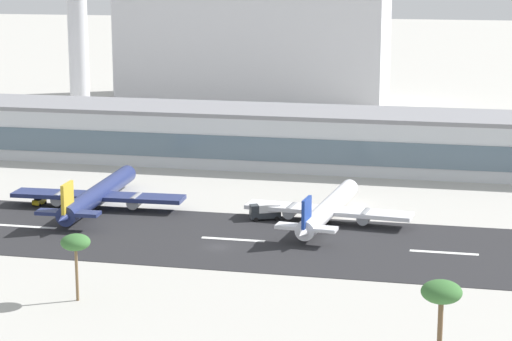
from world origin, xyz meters
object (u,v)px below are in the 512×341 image
at_px(distant_hotel_block, 255,45).
at_px(palm_tree_0, 76,243).
at_px(service_box_truck_0, 265,211).
at_px(palm_tree_1, 441,296).
at_px(airliner_gold_tail_gate_0, 97,196).
at_px(airliner_navy_tail_gate_1, 327,210).
at_px(service_baggage_tug_1, 39,200).
at_px(terminal_building, 267,136).
at_px(control_tower, 78,26).

distance_m(distant_hotel_block, palm_tree_0, 219.48).
bearing_deg(service_box_truck_0, palm_tree_1, 92.01).
bearing_deg(distant_hotel_block, airliner_gold_tail_gate_0, -88.79).
distance_m(distant_hotel_block, airliner_navy_tail_gate_1, 174.61).
bearing_deg(palm_tree_0, service_baggage_tug_1, 119.99).
bearing_deg(airliner_navy_tail_gate_1, palm_tree_0, 155.46).
height_order(airliner_gold_tail_gate_0, palm_tree_0, palm_tree_0).
distance_m(distant_hotel_block, service_box_truck_0, 171.31).
distance_m(airliner_gold_tail_gate_0, palm_tree_1, 103.96).
bearing_deg(service_baggage_tug_1, terminal_building, -28.76).
bearing_deg(airliner_gold_tail_gate_0, control_tower, 21.73).
bearing_deg(palm_tree_1, terminal_building, 110.60).
xyz_separation_m(terminal_building, airliner_navy_tail_gate_1, (23.63, -54.58, -4.22)).
distance_m(control_tower, palm_tree_1, 209.47).
bearing_deg(distant_hotel_block, service_baggage_tug_1, -93.38).
xyz_separation_m(control_tower, airliner_navy_tail_gate_1, (92.48, -99.69, -27.94)).
xyz_separation_m(service_baggage_tug_1, palm_tree_0, (31.04, -53.78, 7.98)).
bearing_deg(terminal_building, airliner_gold_tail_gate_0, -114.51).
bearing_deg(control_tower, terminal_building, -33.23).
xyz_separation_m(service_box_truck_0, palm_tree_1, (36.81, -73.29, 10.35)).
bearing_deg(service_baggage_tug_1, control_tower, 24.25).
relative_size(airliner_gold_tail_gate_0, service_baggage_tug_1, 13.22).
relative_size(service_box_truck_0, palm_tree_0, 0.62).
distance_m(palm_tree_0, palm_tree_1, 58.67).
relative_size(terminal_building, airliner_navy_tail_gate_1, 4.79).
xyz_separation_m(distant_hotel_block, palm_tree_0, (21.32, -218.16, -11.04)).
height_order(airliner_gold_tail_gate_0, palm_tree_1, palm_tree_1).
bearing_deg(airliner_gold_tail_gate_0, distant_hotel_block, -1.17).
height_order(service_box_truck_0, service_baggage_tug_1, service_box_truck_0).
relative_size(terminal_building, service_box_truck_0, 30.85).
bearing_deg(service_box_truck_0, airliner_navy_tail_gate_1, 154.66).
distance_m(airliner_gold_tail_gate_0, service_box_truck_0, 35.79).
distance_m(terminal_building, palm_tree_1, 136.56).
bearing_deg(terminal_building, palm_tree_1, -69.40).
bearing_deg(control_tower, palm_tree_1, -55.93).
xyz_separation_m(airliner_gold_tail_gate_0, service_box_truck_0, (35.77, -0.58, -1.17)).
xyz_separation_m(airliner_navy_tail_gate_1, service_baggage_tug_1, (-61.39, 1.51, -1.72)).
bearing_deg(airliner_navy_tail_gate_1, control_tower, 48.46).
distance_m(service_box_truck_0, service_baggage_tug_1, 48.99).
height_order(terminal_building, distant_hotel_block, distant_hotel_block).
xyz_separation_m(control_tower, service_baggage_tug_1, (31.09, -98.17, -29.66)).
height_order(terminal_building, palm_tree_1, terminal_building).
bearing_deg(airliner_navy_tail_gate_1, palm_tree_1, -155.95).
relative_size(distant_hotel_block, palm_tree_1, 6.83).
relative_size(control_tower, distant_hotel_block, 0.53).
relative_size(airliner_gold_tail_gate_0, airliner_navy_tail_gate_1, 1.07).
relative_size(control_tower, palm_tree_1, 3.61).
xyz_separation_m(terminal_building, distant_hotel_block, (-28.04, 111.31, 13.07)).
xyz_separation_m(control_tower, service_box_truck_0, (80.06, -99.54, -28.92)).
bearing_deg(service_box_truck_0, control_tower, -75.85).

